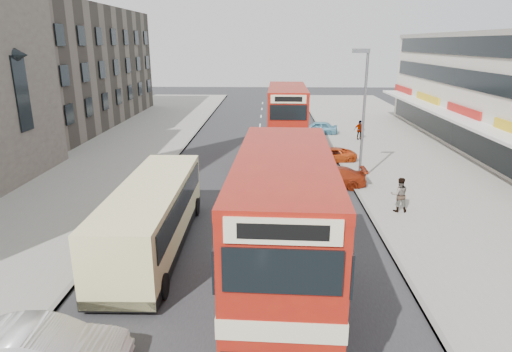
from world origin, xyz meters
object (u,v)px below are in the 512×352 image
(bus_main, at_px, (283,247))
(car_right_a, at_px, (330,177))
(car_left_front, at_px, (41,351))
(cyclist, at_px, (324,172))
(street_lamp, at_px, (363,107))
(car_right_b, at_px, (329,155))
(coach, at_px, (152,214))
(pedestrian_near, at_px, (399,194))
(car_right_c, at_px, (317,128))
(pedestrian_far, at_px, (359,130))
(bus_second, at_px, (287,124))

(bus_main, distance_m, car_right_a, 14.59)
(car_left_front, relative_size, cyclist, 1.96)
(street_lamp, bearing_deg, car_right_b, 102.31)
(coach, bearing_deg, pedestrian_near, 19.80)
(coach, height_order, pedestrian_near, coach)
(car_right_c, height_order, pedestrian_far, pedestrian_far)
(coach, relative_size, car_left_front, 2.26)
(pedestrian_near, bearing_deg, bus_main, 58.90)
(street_lamp, relative_size, car_left_front, 1.83)
(bus_main, distance_m, pedestrian_far, 28.38)
(cyclist, bearing_deg, car_right_a, -59.43)
(bus_main, height_order, pedestrian_near, bus_main)
(coach, height_order, cyclist, coach)
(car_right_b, bearing_deg, car_left_front, -33.20)
(pedestrian_near, distance_m, cyclist, 5.89)
(car_right_b, distance_m, car_right_c, 10.12)
(car_right_c, distance_m, cyclist, 15.37)
(car_right_b, bearing_deg, pedestrian_near, 4.29)
(bus_main, distance_m, pedestrian_near, 11.68)
(car_left_front, relative_size, car_right_a, 1.04)
(street_lamp, distance_m, car_right_a, 4.61)
(bus_main, xyz_separation_m, car_left_front, (-6.35, -2.10, -2.07))
(street_lamp, xyz_separation_m, bus_second, (-4.28, 5.17, -2.00))
(bus_main, height_order, cyclist, bus_main)
(car_right_c, relative_size, pedestrian_near, 2.09)
(street_lamp, relative_size, car_right_b, 2.12)
(pedestrian_far, bearing_deg, car_left_front, -125.16)
(coach, distance_m, car_right_b, 17.22)
(car_right_c, bearing_deg, car_right_b, 6.07)
(car_right_b, height_order, car_right_c, car_right_c)
(pedestrian_near, bearing_deg, street_lamp, -76.40)
(car_left_front, xyz_separation_m, pedestrian_far, (13.95, 29.39, 0.27))
(coach, relative_size, pedestrian_far, 5.88)
(car_right_a, xyz_separation_m, car_right_b, (0.71, 5.84, -0.09))
(bus_second, relative_size, cyclist, 4.25)
(street_lamp, bearing_deg, bus_second, 129.62)
(street_lamp, relative_size, bus_second, 0.84)
(bus_second, xyz_separation_m, car_right_a, (2.45, -5.91, -2.17))
(pedestrian_far, bearing_deg, car_right_b, -125.59)
(bus_second, distance_m, pedestrian_far, 10.12)
(car_left_front, xyz_separation_m, car_right_b, (10.37, 21.98, -0.20))
(car_right_b, bearing_deg, street_lamp, 4.36)
(bus_second, distance_m, car_left_front, 23.29)
(bus_main, height_order, car_right_c, bus_main)
(pedestrian_near, bearing_deg, car_left_front, 44.75)
(bus_main, relative_size, pedestrian_near, 5.34)
(cyclist, bearing_deg, pedestrian_near, -52.17)
(car_left_front, bearing_deg, car_right_c, -21.38)
(car_right_b, bearing_deg, car_right_c, 171.22)
(car_right_c, height_order, cyclist, cyclist)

